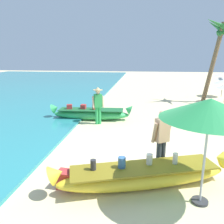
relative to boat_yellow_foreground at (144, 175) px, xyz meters
name	(u,v)px	position (x,y,z in m)	size (l,w,h in m)	color
ground_plane	(150,162)	(0.20, 1.35, -0.30)	(80.00, 80.00, 0.00)	beige
boat_yellow_foreground	(144,175)	(0.00, 0.00, 0.00)	(4.51, 2.09, 0.83)	yellow
boat_green_midground	(91,114)	(-2.64, 5.68, 0.00)	(4.18, 1.01, 0.84)	#38B760
person_vendor_hatted	(98,103)	(-2.12, 4.96, 0.72)	(0.59, 0.44, 1.77)	green
person_tourist_customer	(162,138)	(0.46, 0.78, 0.72)	(0.58, 0.47, 1.78)	#333842
patio_umbrella_large	(210,109)	(1.24, -0.47, 1.83)	(2.00, 2.00, 2.35)	#B7B7BC
parasol_row_3	(224,75)	(6.16, 13.39, 1.45)	(1.60, 1.60, 1.91)	#8E6B47
palm_tree_tall_inland	(221,36)	(4.88, 11.01, 4.10)	(2.76, 2.70, 5.59)	brown
cooler_box	(67,179)	(-1.86, -0.30, -0.08)	(0.47, 0.33, 0.43)	#C63838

